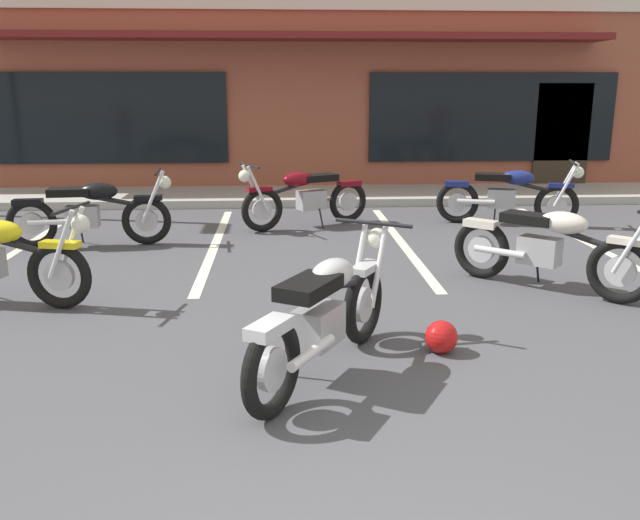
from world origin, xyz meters
The scene contains 10 objects.
ground_plane centered at (0.00, 3.44, 0.00)m, with size 80.00×80.00×0.00m, color #47474C.
sidewalk_kerb centered at (0.00, 10.58, 0.07)m, with size 22.00×1.80×0.14m, color #A8A59E.
brick_storefront_building centered at (0.00, 14.22, 1.86)m, with size 18.98×6.43×3.71m.
painted_stall_lines centered at (0.00, 6.98, 0.00)m, with size 12.55×4.80×0.01m.
motorcycle_foreground_classic centered at (-0.06, 2.73, 0.46)m, with size 1.31×1.89×0.98m.
motorcycle_black_cruiser centered at (3.04, 8.03, 0.46)m, with size 2.06×0.90×0.98m.
motorcycle_silver_naked centered at (2.34, 4.67, 0.46)m, with size 1.70×1.60×0.98m.
motorcycle_blue_standard centered at (-2.83, 6.96, 0.46)m, with size 2.11×0.66×0.98m.
motorcycle_green_cafe_racer centered at (-0.01, 8.05, 0.46)m, with size 1.95×1.20×0.98m.
helmet_on_pavement centered at (0.87, 3.07, 0.13)m, with size 0.26×0.26×0.26m.
Camera 1 is at (-0.37, -1.83, 2.03)m, focal length 37.95 mm.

